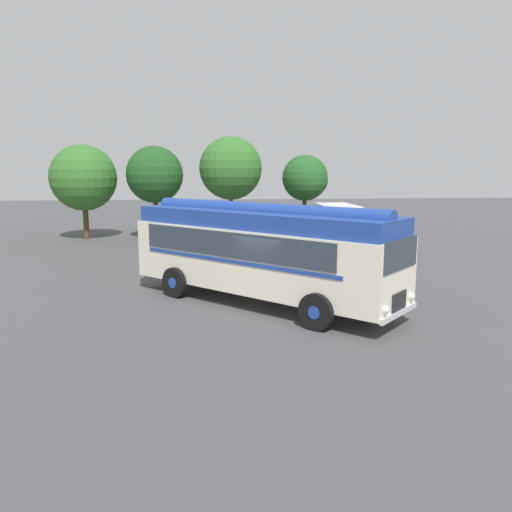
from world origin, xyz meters
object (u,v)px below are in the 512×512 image
Objects in this scene: car_mid_left at (247,235)px; car_mid_right at (297,233)px; car_near_left at (198,236)px; box_van at (340,225)px; vintage_bus at (260,249)px.

car_mid_left and car_mid_right have the same top height.
car_near_left is 1.00× the size of car_mid_left.
car_mid_left is 3.08m from car_mid_right.
box_van is (2.41, -0.52, 0.52)m from car_mid_right.
car_near_left and car_mid_left have the same top height.
car_near_left is at bearing -179.72° from box_van.
car_mid_right is 2.52m from box_van.
car_mid_left is (2.78, 0.12, 0.00)m from car_near_left.
vintage_bus is 2.07× the size of car_mid_left.
car_mid_left is at bearing 87.94° from vintage_bus.
car_mid_right is at bearing 74.08° from vintage_bus.
car_mid_left is 0.75× the size of box_van.
vintage_bus is at bearing -92.06° from car_mid_left.
vintage_bus reaches higher than car_mid_right.
car_near_left is 0.75× the size of box_van.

